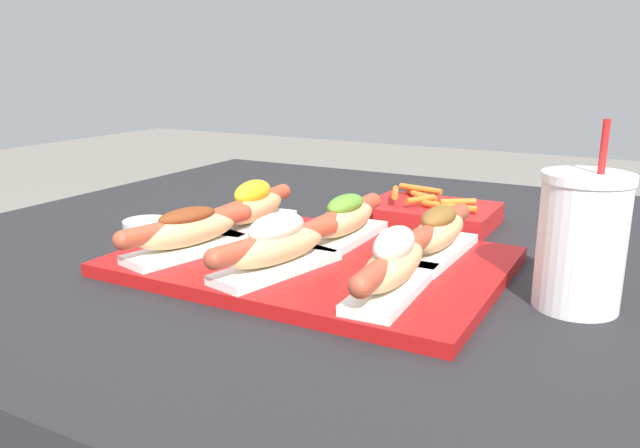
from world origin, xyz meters
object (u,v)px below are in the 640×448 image
object	(u,v)px
serving_tray	(313,261)
hot_dog_4	(345,219)
hot_dog_0	(188,231)
drink_cup	(581,241)
fries_basket	(430,214)
hot_dog_1	(277,245)
sauce_bowl	(147,226)
hot_dog_3	(253,207)
hot_dog_2	(393,264)
hot_dog_5	(438,232)

from	to	relation	value
serving_tray	hot_dog_4	world-z (taller)	hot_dog_4
hot_dog_4	hot_dog_0	bearing A→B (deg)	-135.28
hot_dog_4	drink_cup	xyz separation A→B (m)	(0.33, -0.06, 0.03)
serving_tray	hot_dog_0	size ratio (longest dim) A/B	2.32
hot_dog_0	fries_basket	xyz separation A→B (m)	(0.22, 0.38, -0.03)
hot_dog_0	hot_dog_1	world-z (taller)	hot_dog_1
hot_dog_1	hot_dog_4	size ratio (longest dim) A/B	0.98
hot_dog_0	sauce_bowl	size ratio (longest dim) A/B	2.85
hot_dog_0	hot_dog_3	distance (m)	0.16
hot_dog_1	hot_dog_3	world-z (taller)	same
hot_dog_1	serving_tray	bearing A→B (deg)	85.39
hot_dog_2	drink_cup	xyz separation A→B (m)	(0.19, 0.10, 0.03)
hot_dog_1	hot_dog_2	distance (m)	0.16
hot_dog_0	hot_dog_1	size ratio (longest dim) A/B	1.00
serving_tray	hot_dog_3	distance (m)	0.18
hot_dog_1	fries_basket	size ratio (longest dim) A/B	1.01
hot_dog_3	sauce_bowl	bearing A→B (deg)	-161.52
hot_dog_4	hot_dog_5	size ratio (longest dim) A/B	1.00
hot_dog_4	sauce_bowl	world-z (taller)	hot_dog_4
hot_dog_5	sauce_bowl	distance (m)	0.49
hot_dog_5	fries_basket	distance (m)	0.24
hot_dog_2	drink_cup	world-z (taller)	drink_cup
serving_tray	hot_dog_4	distance (m)	0.10
hot_dog_5	drink_cup	distance (m)	0.20
serving_tray	drink_cup	bearing A→B (deg)	3.66
serving_tray	sauce_bowl	bearing A→B (deg)	176.46
hot_dog_0	hot_dog_2	xyz separation A→B (m)	(0.31, -0.00, 0.00)
serving_tray	hot_dog_1	distance (m)	0.09
drink_cup	fries_basket	distance (m)	0.40
hot_dog_5	drink_cup	bearing A→B (deg)	-17.21
sauce_bowl	fries_basket	bearing A→B (deg)	35.66
drink_cup	fries_basket	world-z (taller)	drink_cup
hot_dog_2	hot_dog_1	bearing A→B (deg)	-179.16
serving_tray	fries_basket	size ratio (longest dim) A/B	2.33
hot_dog_3	sauce_bowl	world-z (taller)	hot_dog_3
serving_tray	hot_dog_0	xyz separation A→B (m)	(-0.16, -0.08, 0.04)
hot_dog_5	sauce_bowl	size ratio (longest dim) A/B	2.93
hot_dog_2	sauce_bowl	size ratio (longest dim) A/B	2.93
hot_dog_2	hot_dog_3	distance (m)	0.34
serving_tray	hot_dog_5	size ratio (longest dim) A/B	2.26
hot_dog_5	fries_basket	bearing A→B (deg)	110.91
hot_dog_0	hot_dog_4	size ratio (longest dim) A/B	0.97
hot_dog_3	hot_dog_0	bearing A→B (deg)	-90.85
hot_dog_0	hot_dog_3	bearing A→B (deg)	89.15
serving_tray	hot_dog_2	xyz separation A→B (m)	(0.15, -0.08, 0.04)
serving_tray	drink_cup	size ratio (longest dim) A/B	2.32
fries_basket	sauce_bowl	bearing A→B (deg)	-144.34
sauce_bowl	drink_cup	bearing A→B (deg)	0.12
serving_tray	fries_basket	bearing A→B (deg)	77.64
hot_dog_4	drink_cup	bearing A→B (deg)	-10.79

